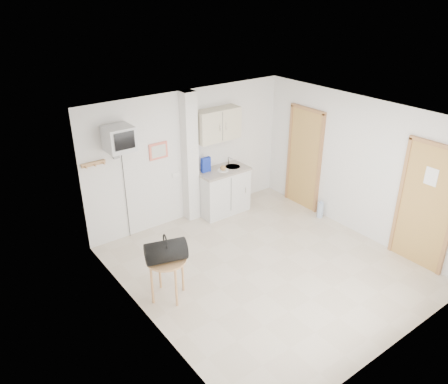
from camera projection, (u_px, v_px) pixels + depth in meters
ground at (266, 267)px, 7.14m from camera, size 4.50×4.50×0.00m
room_envelope at (278, 176)px, 6.66m from camera, size 4.24×4.54×2.55m
kitchenette at (221, 175)px, 8.54m from camera, size 1.03×0.58×2.10m
crt_television at (119, 139)px, 6.97m from camera, size 0.44×0.45×2.15m
round_table at (167, 264)px, 6.23m from camera, size 0.58×0.58×0.67m
duffel_bag at (166, 251)px, 6.07m from camera, size 0.64×0.46×0.42m
water_bottle at (320, 210)px, 8.59m from camera, size 0.12×0.12×0.36m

